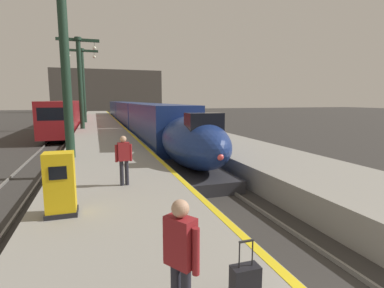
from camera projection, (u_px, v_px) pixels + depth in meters
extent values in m
cube|color=gray|center=(103.00, 139.00, 25.97)|extent=(4.80, 110.00, 1.05)
cube|color=gray|center=(191.00, 136.00, 28.47)|extent=(4.80, 110.00, 1.05)
cube|color=yellow|center=(129.00, 132.00, 26.60)|extent=(0.20, 107.80, 0.01)
cube|color=slate|center=(137.00, 139.00, 29.64)|extent=(0.08, 110.00, 0.12)
cube|color=slate|center=(152.00, 138.00, 30.11)|extent=(0.08, 110.00, 0.12)
cube|color=slate|center=(48.00, 142.00, 27.15)|extent=(0.08, 110.00, 0.12)
cube|color=slate|center=(66.00, 142.00, 27.61)|extent=(0.08, 110.00, 0.12)
ellipsoid|color=navy|center=(193.00, 142.00, 14.92)|extent=(2.78, 7.09, 2.56)
cube|color=#28282D|center=(195.00, 173.00, 14.81)|extent=(2.46, 6.02, 0.55)
cube|color=black|center=(204.00, 123.00, 13.26)|extent=(1.59, 1.00, 0.90)
sphere|color=#F24C4C|center=(220.00, 157.00, 11.68)|extent=(0.28, 0.28, 0.28)
cube|color=navy|center=(157.00, 123.00, 23.46)|extent=(2.90, 14.00, 3.05)
cube|color=black|center=(139.00, 117.00, 22.94)|extent=(0.04, 11.90, 0.80)
cube|color=black|center=(174.00, 116.00, 23.81)|extent=(0.04, 11.90, 0.80)
cube|color=silver|center=(157.00, 139.00, 23.64)|extent=(2.92, 13.30, 0.24)
cube|color=black|center=(171.00, 156.00, 19.51)|extent=(2.03, 2.20, 0.56)
cube|color=black|center=(148.00, 139.00, 27.93)|extent=(2.03, 2.20, 0.56)
cube|color=navy|center=(132.00, 114.00, 39.06)|extent=(2.90, 18.00, 3.05)
cube|color=black|center=(121.00, 110.00, 38.54)|extent=(0.04, 15.84, 0.80)
cube|color=black|center=(143.00, 110.00, 39.41)|extent=(0.04, 15.84, 0.80)
cube|color=black|center=(139.00, 132.00, 33.57)|extent=(2.03, 2.20, 0.56)
cube|color=black|center=(127.00, 124.00, 45.07)|extent=(2.03, 2.20, 0.56)
cube|color=navy|center=(120.00, 110.00, 56.53)|extent=(2.90, 18.00, 3.05)
cube|color=black|center=(113.00, 107.00, 56.02)|extent=(0.04, 15.84, 0.80)
cube|color=black|center=(128.00, 107.00, 56.89)|extent=(0.04, 15.84, 0.80)
cube|color=black|center=(124.00, 121.00, 51.05)|extent=(2.03, 2.20, 0.56)
cube|color=black|center=(118.00, 117.00, 62.55)|extent=(2.03, 2.20, 0.56)
cube|color=maroon|center=(63.00, 116.00, 33.21)|extent=(2.85, 18.00, 3.30)
cube|color=black|center=(52.00, 114.00, 24.70)|extent=(2.28, 0.08, 1.10)
cube|color=black|center=(49.00, 112.00, 32.71)|extent=(0.04, 15.30, 0.90)
cube|color=black|center=(76.00, 111.00, 33.57)|extent=(0.04, 15.30, 0.90)
cube|color=black|center=(58.00, 139.00, 28.08)|extent=(2.00, 2.00, 0.52)
cube|color=black|center=(68.00, 128.00, 38.90)|extent=(2.00, 2.00, 0.52)
cube|color=maroon|center=(74.00, 110.00, 50.69)|extent=(2.85, 18.00, 3.30)
cylinder|color=#1E3828|center=(65.00, 52.00, 14.15)|extent=(0.44, 0.44, 10.34)
cylinder|color=#1E3828|center=(80.00, 84.00, 29.31)|extent=(0.44, 0.44, 8.92)
cylinder|color=#1E3828|center=(78.00, 39.00, 28.67)|extent=(0.68, 0.68, 0.30)
cube|color=#1E3828|center=(78.00, 40.00, 28.69)|extent=(4.00, 0.24, 0.28)
cylinder|color=#1E3828|center=(61.00, 43.00, 28.28)|extent=(0.03, 0.03, 0.60)
sphere|color=#EFEACC|center=(62.00, 46.00, 28.33)|extent=(0.36, 0.36, 0.36)
cylinder|color=#1E3828|center=(94.00, 44.00, 29.20)|extent=(0.03, 0.03, 0.60)
sphere|color=#EFEACC|center=(94.00, 48.00, 29.25)|extent=(0.36, 0.36, 0.36)
cylinder|color=#1E3828|center=(83.00, 86.00, 37.66)|extent=(0.44, 0.44, 9.27)
cylinder|color=#1E3828|center=(81.00, 50.00, 37.00)|extent=(0.68, 0.68, 0.30)
cube|color=#1E3828|center=(81.00, 51.00, 37.02)|extent=(4.00, 0.24, 0.28)
cylinder|color=#1E3828|center=(69.00, 53.00, 36.60)|extent=(0.03, 0.03, 0.60)
sphere|color=#EFEACC|center=(69.00, 56.00, 36.66)|extent=(0.36, 0.36, 0.36)
cylinder|color=#1E3828|center=(94.00, 54.00, 37.53)|extent=(0.03, 0.03, 0.60)
sphere|color=#EFEACC|center=(94.00, 57.00, 37.58)|extent=(0.36, 0.36, 0.36)
cube|color=maroon|center=(180.00, 241.00, 3.60)|extent=(0.39, 0.44, 0.62)
cylinder|color=maroon|center=(166.00, 239.00, 3.76)|extent=(0.09, 0.09, 0.58)
cylinder|color=maroon|center=(196.00, 252.00, 3.46)|extent=(0.09, 0.09, 0.58)
sphere|color=tan|center=(180.00, 209.00, 3.54)|extent=(0.22, 0.22, 0.22)
cylinder|color=#23232D|center=(127.00, 173.00, 10.01)|extent=(0.13, 0.13, 0.85)
cylinder|color=#23232D|center=(122.00, 173.00, 9.95)|extent=(0.13, 0.13, 0.85)
cube|color=maroon|center=(124.00, 152.00, 9.87)|extent=(0.40, 0.25, 0.62)
cylinder|color=maroon|center=(131.00, 153.00, 9.97)|extent=(0.09, 0.09, 0.58)
cylinder|color=maroon|center=(116.00, 154.00, 9.79)|extent=(0.09, 0.09, 0.58)
sphere|color=tan|center=(123.00, 139.00, 9.81)|extent=(0.22, 0.22, 0.22)
cube|color=black|center=(245.00, 286.00, 4.10)|extent=(0.40, 0.22, 0.60)
cylinder|color=#262628|center=(239.00, 255.00, 4.00)|extent=(0.02, 0.02, 0.36)
cylinder|color=#262628|center=(252.00, 253.00, 4.06)|extent=(0.02, 0.02, 0.36)
cube|color=#262628|center=(246.00, 241.00, 4.01)|extent=(0.22, 0.03, 0.02)
cube|color=yellow|center=(60.00, 184.00, 7.32)|extent=(0.70, 0.56, 1.60)
cube|color=black|center=(58.00, 173.00, 7.00)|extent=(0.40, 0.02, 0.32)
cube|color=black|center=(62.00, 213.00, 7.43)|extent=(0.76, 0.62, 0.12)
cube|color=#4C4742|center=(108.00, 91.00, 98.86)|extent=(36.00, 2.00, 14.00)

